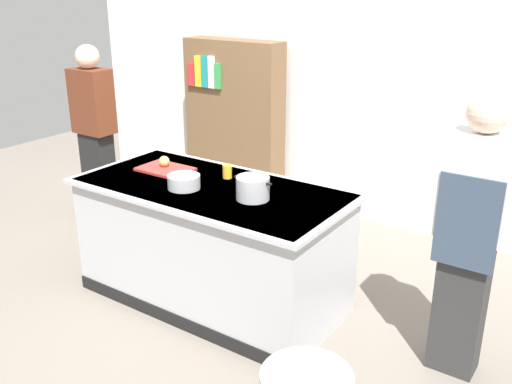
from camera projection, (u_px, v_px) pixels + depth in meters
ground_plane at (214, 298)px, 4.33m from camera, size 10.00×10.00×0.00m
back_wall at (347, 65)px, 5.42m from camera, size 6.40×0.12×3.00m
counter_island at (212, 242)px, 4.17m from camera, size 1.98×0.98×0.90m
cutting_board at (165, 169)px, 4.35m from camera, size 0.40×0.28×0.02m
onion at (164, 161)px, 4.36m from camera, size 0.08×0.08×0.08m
stock_pot at (253, 188)px, 3.76m from camera, size 0.29×0.22×0.15m
mixing_bowl at (184, 182)px, 3.97m from camera, size 0.23×0.23×0.10m
juice_cup at (227, 171)px, 4.17m from camera, size 0.07×0.07×0.10m
person_chef at (470, 233)px, 3.24m from camera, size 0.38×0.25×1.72m
person_guest at (95, 131)px, 5.41m from camera, size 0.38×0.24×1.72m
bookshelf at (234, 122)px, 6.01m from camera, size 1.10×0.31×1.70m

